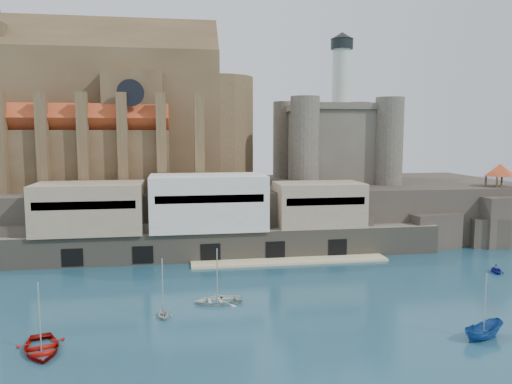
{
  "coord_description": "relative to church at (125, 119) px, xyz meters",
  "views": [
    {
      "loc": [
        -14.91,
        -54.4,
        19.59
      ],
      "look_at": [
        -1.02,
        32.0,
        9.14
      ],
      "focal_mm": 35.0,
      "sensor_mm": 36.0,
      "label": 1
    }
  ],
  "objects": [
    {
      "name": "promontory",
      "position": [
        23.94,
        -2.48,
        -17.2
      ],
      "size": [
        100.0,
        36.0,
        10.0
      ],
      "color": "#2B2520",
      "rests_on": "ground"
    },
    {
      "name": "boat_7",
      "position": [
        53.37,
        -34.29,
        -22.13
      ],
      "size": [
        2.88,
        2.18,
        2.96
      ],
      "primitive_type": "imported",
      "rotation": [
        0.0,
        0.0,
        6.01
      ],
      "color": "navy",
      "rests_on": "ground"
    },
    {
      "name": "boat_2",
      "position": [
        37.98,
        -54.56,
        -22.13
      ],
      "size": [
        2.46,
        2.43,
        4.95
      ],
      "primitive_type": "imported",
      "rotation": [
        0.0,
        0.0,
        1.94
      ],
      "color": "navy",
      "rests_on": "ground"
    },
    {
      "name": "boat_6",
      "position": [
        13.67,
        -40.4,
        -22.13
      ],
      "size": [
        1.44,
        4.05,
        5.57
      ],
      "primitive_type": "imported",
      "rotation": [
        0.0,
        0.0,
        4.79
      ],
      "color": "silver",
      "rests_on": "ground"
    },
    {
      "name": "boat_0",
      "position": [
        -3.06,
        -50.91,
        -22.13
      ],
      "size": [
        4.73,
        2.52,
        6.37
      ],
      "primitive_type": "imported",
      "rotation": [
        0.0,
        0.0,
        0.28
      ],
      "color": "#910B05",
      "rests_on": "ground"
    },
    {
      "name": "church",
      "position": [
        0.0,
        0.0,
        0.0
      ],
      "size": [
        47.0,
        25.93,
        30.51
      ],
      "color": "brown",
      "rests_on": "promontory"
    },
    {
      "name": "rock_outcrop",
      "position": [
        66.13,
        -16.01,
        -18.11
      ],
      "size": [
        14.5,
        10.5,
        8.7
      ],
      "color": "#2B2520",
      "rests_on": "ground"
    },
    {
      "name": "quay",
      "position": [
        13.94,
        -18.78,
        -16.06
      ],
      "size": [
        70.0,
        12.0,
        13.05
      ],
      "color": "#6C6656",
      "rests_on": "ground"
    },
    {
      "name": "boat_4",
      "position": [
        7.57,
        -44.07,
        -22.13
      ],
      "size": [
        2.55,
        1.74,
        2.76
      ],
      "primitive_type": "imported",
      "rotation": [
        0.0,
        0.0,
        3.27
      ],
      "color": "beige",
      "rests_on": "ground"
    },
    {
      "name": "ground",
      "position": [
        24.13,
        -41.85,
        -22.13
      ],
      "size": [
        300.0,
        300.0,
        0.0
      ],
      "primitive_type": "plane",
      "color": "#183D4F",
      "rests_on": "ground"
    },
    {
      "name": "castle_keep",
      "position": [
        40.21,
        -0.78,
        -3.81
      ],
      "size": [
        21.2,
        21.2,
        29.3
      ],
      "color": "#4D473C",
      "rests_on": "promontory"
    },
    {
      "name": "pavilion",
      "position": [
        66.13,
        -15.85,
        -9.4
      ],
      "size": [
        6.4,
        6.4,
        5.4
      ],
      "color": "brown",
      "rests_on": "rock_outcrop"
    }
  ]
}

